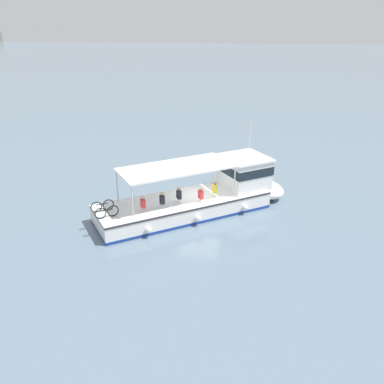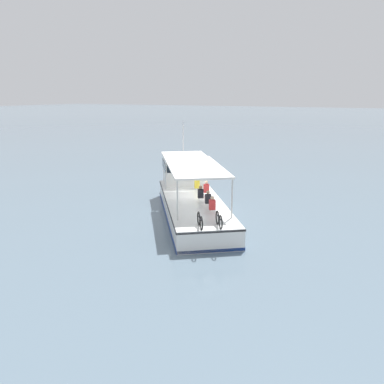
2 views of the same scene
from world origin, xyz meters
TOP-DOWN VIEW (x-y plane):
  - ground_plane at (0.00, 0.00)m, footprint 400.00×400.00m
  - ferry_main at (0.45, -0.39)m, footprint 9.96×12.11m

SIDE VIEW (x-z plane):
  - ground_plane at x=0.00m, z-range 0.00..0.00m
  - ferry_main at x=0.45m, z-range -1.64..3.68m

